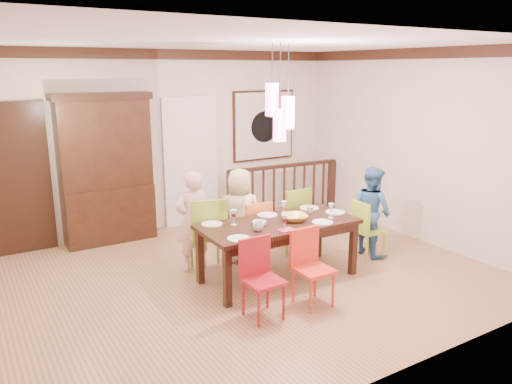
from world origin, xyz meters
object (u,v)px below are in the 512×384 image
person_far_left (193,221)px  person_far_mid (240,215)px  balustrade (284,190)px  dining_table (278,229)px  chair_far_left (207,228)px  chair_end_right (369,225)px  china_hutch (106,169)px  person_end_right (372,211)px

person_far_left → person_far_mid: (0.69, -0.04, -0.02)m
balustrade → dining_table: bearing=-122.6°
chair_far_left → balustrade: 2.72m
dining_table → person_far_left: person_far_left is taller
chair_far_left → person_far_left: (-0.14, 0.14, 0.09)m
chair_end_right → china_hutch: bearing=51.9°
dining_table → person_end_right: bearing=2.5°
chair_end_right → person_end_right: 0.23m
chair_end_right → person_far_left: bearing=72.2°
chair_far_left → person_end_right: bearing=178.0°
person_far_left → chair_end_right: bearing=156.3°
china_hutch → person_far_mid: china_hutch is taller
person_far_left → person_end_right: (2.40, -0.81, -0.02)m
person_far_left → chair_far_left: bearing=133.5°
dining_table → balustrade: bearing=55.0°
person_far_mid → person_end_right: person_far_mid is taller
chair_end_right → balustrade: 2.28m
person_far_left → person_end_right: person_far_left is taller
chair_end_right → person_end_right: bearing=-47.4°
dining_table → chair_far_left: bearing=133.3°
dining_table → person_far_left: size_ratio=1.50×
dining_table → china_hutch: (-1.41, 2.57, 0.47)m
chair_far_left → china_hutch: size_ratio=0.45×
chair_far_left → person_far_mid: size_ratio=0.78×
chair_end_right → balustrade: balustrade is taller
balustrade → person_end_right: 2.19m
dining_table → person_far_mid: (-0.10, 0.81, -0.01)m
chair_far_left → chair_end_right: bearing=174.6°
chair_far_left → balustrade: chair_far_left is taller
chair_far_left → chair_end_right: size_ratio=1.21×
chair_end_right → person_far_mid: person_far_mid is taller
chair_end_right → dining_table: bearing=91.6°
dining_table → chair_end_right: (1.49, -0.06, -0.18)m
chair_end_right → china_hutch: 3.97m
chair_far_left → person_end_right: (2.26, -0.67, 0.06)m
dining_table → chair_end_right: size_ratio=2.40×
dining_table → chair_end_right: chair_end_right is taller
dining_table → person_far_mid: size_ratio=1.54×
dining_table → chair_end_right: bearing=-1.2°
china_hutch → balustrade: bearing=-6.5°
balustrade → person_far_left: size_ratio=1.67×
chair_far_left → person_end_right: person_end_right is taller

